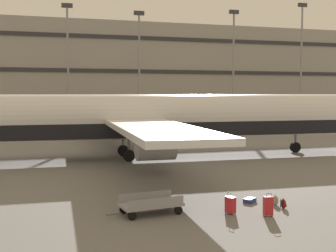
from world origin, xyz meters
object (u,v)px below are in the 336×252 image
object	(u,v)px
airliner	(138,119)
suitcase_upright	(268,206)
baggage_cart	(151,204)
backpack_silver	(275,201)
suitcase_scuffed	(230,205)
suitcase_small	(250,200)
backpack_laid_flat	(284,204)

from	to	relation	value
airliner	suitcase_upright	size ratio (longest dim) A/B	41.73
suitcase_upright	baggage_cart	world-z (taller)	suitcase_upright
suitcase_upright	backpack_silver	bearing A→B (deg)	51.20
suitcase_scuffed	baggage_cart	bearing A→B (deg)	164.71
suitcase_upright	suitcase_small	xyz separation A→B (m)	(0.31, 2.29, -0.34)
airliner	suitcase_small	world-z (taller)	airliner
suitcase_upright	backpack_laid_flat	xyz separation A→B (m)	(1.27, 0.87, -0.23)
suitcase_upright	baggage_cart	distance (m)	4.95
suitcase_scuffed	backpack_laid_flat	xyz separation A→B (m)	(2.64, 0.11, -0.18)
baggage_cart	suitcase_small	bearing A→B (deg)	7.10
suitcase_upright	backpack_laid_flat	distance (m)	1.56
baggage_cart	backpack_laid_flat	bearing A→B (deg)	-7.63
backpack_laid_flat	backpack_silver	bearing A→B (deg)	95.07
suitcase_upright	suitcase_scuffed	bearing A→B (deg)	150.87
suitcase_upright	suitcase_scuffed	distance (m)	1.57
suitcase_upright	backpack_laid_flat	bearing A→B (deg)	34.49
backpack_laid_flat	baggage_cart	world-z (taller)	baggage_cart
airliner	suitcase_scuffed	bearing A→B (deg)	-88.61
baggage_cart	backpack_silver	bearing A→B (deg)	-1.55
suitcase_scuffed	baggage_cart	xyz separation A→B (m)	(-3.29, 0.90, 0.03)
airliner	suitcase_scuffed	distance (m)	16.97
airliner	baggage_cart	world-z (taller)	airliner
baggage_cart	airliner	bearing A→B (deg)	79.68
airliner	backpack_laid_flat	world-z (taller)	airliner
airliner	backpack_silver	bearing A→B (deg)	-79.40
suitcase_scuffed	suitcase_small	xyz separation A→B (m)	(1.68, 1.52, -0.29)
suitcase_scuffed	backpack_silver	distance (m)	2.70
backpack_laid_flat	suitcase_scuffed	bearing A→B (deg)	-177.72
airliner	backpack_silver	xyz separation A→B (m)	(2.99, -16.00, -2.93)
backpack_silver	suitcase_small	bearing A→B (deg)	139.23
airliner	backpack_laid_flat	distance (m)	17.16
suitcase_small	airliner	bearing A→B (deg)	97.82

